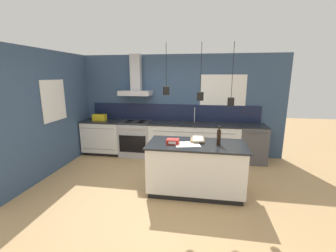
# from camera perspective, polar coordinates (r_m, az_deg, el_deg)

# --- Properties ---
(ground_plane) EXTENTS (16.00, 16.00, 0.00)m
(ground_plane) POSITION_cam_1_polar(r_m,az_deg,el_deg) (4.41, -2.42, -15.42)
(ground_plane) COLOR tan
(ground_plane) RESTS_ON ground
(wall_back) EXTENTS (5.60, 2.16, 2.60)m
(wall_back) POSITION_cam_1_polar(r_m,az_deg,el_deg) (5.91, 0.83, 5.70)
(wall_back) COLOR #354C6B
(wall_back) RESTS_ON ground_plane
(wall_left) EXTENTS (0.08, 3.80, 2.60)m
(wall_left) POSITION_cam_1_polar(r_m,az_deg,el_deg) (5.59, -26.21, 3.47)
(wall_left) COLOR #354C6B
(wall_left) RESTS_ON ground_plane
(counter_run_left) EXTENTS (1.03, 0.64, 0.91)m
(counter_run_left) POSITION_cam_1_polar(r_m,az_deg,el_deg) (6.31, -16.01, -2.62)
(counter_run_left) COLOR black
(counter_run_left) RESTS_ON ground_plane
(counter_run_sink) EXTENTS (2.24, 0.64, 1.28)m
(counter_run_sink) POSITION_cam_1_polar(r_m,az_deg,el_deg) (5.73, 6.50, -3.73)
(counter_run_sink) COLOR black
(counter_run_sink) RESTS_ON ground_plane
(oven_range) EXTENTS (0.79, 0.66, 0.91)m
(oven_range) POSITION_cam_1_polar(r_m,az_deg,el_deg) (5.99, -8.14, -3.14)
(oven_range) COLOR #B5B5BA
(oven_range) RESTS_ON ground_plane
(dishwasher) EXTENTS (0.62, 0.65, 0.91)m
(dishwasher) POSITION_cam_1_polar(r_m,az_deg,el_deg) (5.85, 20.62, -4.22)
(dishwasher) COLOR #4C4C51
(dishwasher) RESTS_ON ground_plane
(kitchen_island) EXTENTS (1.71, 0.85, 0.91)m
(kitchen_island) POSITION_cam_1_polar(r_m,az_deg,el_deg) (4.14, 7.06, -10.41)
(kitchen_island) COLOR black
(kitchen_island) RESTS_ON ground_plane
(bottle_on_island) EXTENTS (0.07, 0.07, 0.33)m
(bottle_on_island) POSITION_cam_1_polar(r_m,az_deg,el_deg) (3.92, 12.77, -2.81)
(bottle_on_island) COLOR black
(bottle_on_island) RESTS_ON kitchen_island
(book_stack) EXTENTS (0.26, 0.35, 0.06)m
(book_stack) POSITION_cam_1_polar(r_m,az_deg,el_deg) (4.13, 7.51, -3.43)
(book_stack) COLOR olive
(book_stack) RESTS_ON kitchen_island
(red_supply_box) EXTENTS (0.21, 0.17, 0.08)m
(red_supply_box) POSITION_cam_1_polar(r_m,az_deg,el_deg) (3.93, 1.21, -3.94)
(red_supply_box) COLOR red
(red_supply_box) RESTS_ON kitchen_island
(paper_pile) EXTENTS (0.49, 0.42, 0.01)m
(paper_pile) POSITION_cam_1_polar(r_m,az_deg,el_deg) (3.92, 4.95, -4.64)
(paper_pile) COLOR silver
(paper_pile) RESTS_ON kitchen_island
(yellow_toolbox) EXTENTS (0.34, 0.18, 0.19)m
(yellow_toolbox) POSITION_cam_1_polar(r_m,az_deg,el_deg) (6.23, -17.00, 2.12)
(yellow_toolbox) COLOR gold
(yellow_toolbox) RESTS_ON counter_run_left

